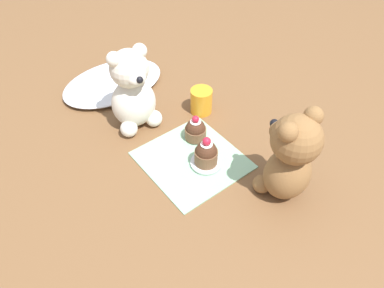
{
  "coord_description": "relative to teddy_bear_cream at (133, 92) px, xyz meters",
  "views": [
    {
      "loc": [
        -0.37,
        -0.48,
        0.67
      ],
      "look_at": [
        0.0,
        0.0,
        0.06
      ],
      "focal_mm": 35.0,
      "sensor_mm": 36.0,
      "label": 1
    }
  ],
  "objects": [
    {
      "name": "ground_plane",
      "position": [
        0.03,
        -0.2,
        -0.1
      ],
      "size": [
        4.0,
        4.0,
        0.0
      ],
      "primitive_type": "plane",
      "color": "brown"
    },
    {
      "name": "knitted_placemat",
      "position": [
        0.03,
        -0.2,
        -0.1
      ],
      "size": [
        0.22,
        0.23,
        0.01
      ],
      "primitive_type": "cube",
      "color": "#8EBC99",
      "rests_on": "ground_plane"
    },
    {
      "name": "tulle_cloth",
      "position": [
        0.03,
        0.18,
        -0.09
      ],
      "size": [
        0.31,
        0.21,
        0.03
      ],
      "primitive_type": "ellipsoid",
      "color": "silver",
      "rests_on": "ground_plane"
    },
    {
      "name": "teddy_bear_cream",
      "position": [
        0.0,
        0.0,
        0.0
      ],
      "size": [
        0.12,
        0.12,
        0.22
      ],
      "rotation": [
        0.0,
        0.0,
        -0.08
      ],
      "color": "silver",
      "rests_on": "ground_plane"
    },
    {
      "name": "teddy_bear_tan",
      "position": [
        0.13,
        -0.39,
        0.01
      ],
      "size": [
        0.11,
        0.12,
        0.22
      ],
      "rotation": [
        0.0,
        0.0,
        3.15
      ],
      "color": "olive",
      "rests_on": "ground_plane"
    },
    {
      "name": "cupcake_near_cream_bear",
      "position": [
        0.09,
        -0.14,
        -0.07
      ],
      "size": [
        0.05,
        0.05,
        0.07
      ],
      "color": "brown",
      "rests_on": "knitted_placemat"
    },
    {
      "name": "saucer_plate",
      "position": [
        0.05,
        -0.23,
        -0.09
      ],
      "size": [
        0.07,
        0.07,
        0.01
      ],
      "primitive_type": "cylinder",
      "color": "silver",
      "rests_on": "knitted_placemat"
    },
    {
      "name": "cupcake_near_tan_bear",
      "position": [
        0.05,
        -0.23,
        -0.06
      ],
      "size": [
        0.05,
        0.05,
        0.08
      ],
      "color": "brown",
      "rests_on": "saucer_plate"
    },
    {
      "name": "juice_glass",
      "position": [
        0.17,
        -0.07,
        -0.07
      ],
      "size": [
        0.06,
        0.06,
        0.07
      ],
      "primitive_type": "cylinder",
      "color": "orange",
      "rests_on": "ground_plane"
    }
  ]
}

